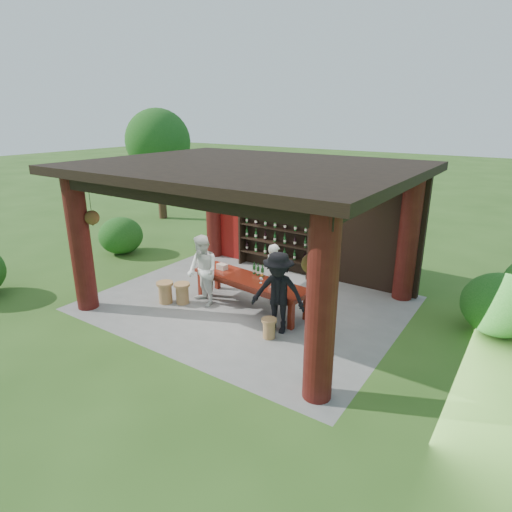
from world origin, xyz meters
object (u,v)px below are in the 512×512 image
Objects in this scene: guest_woman at (203,271)px; host at (274,273)px; wine_shelf at (275,236)px; stool_near_right at (269,328)px; stool_far_left at (165,292)px; stool_near_left at (182,293)px; napkin_basket at (222,267)px; tasting_table at (250,283)px; guest_man at (278,293)px.

host is at bearing 61.99° from guest_woman.
wine_shelf reaches higher than guest_woman.
stool_near_right is 0.79× the size of stool_far_left.
host is (2.23, 1.62, 0.47)m from stool_far_left.
stool_near_right is (2.76, -0.25, -0.05)m from stool_near_left.
wine_shelf is 2.47m from napkin_basket.
napkin_basket is (0.56, 0.92, 0.54)m from stool_near_left.
wine_shelf is 3.53m from stool_near_left.
stool_near_right is at bearing -28.17° from napkin_basket.
guest_woman reaches higher than tasting_table.
guest_woman reaches higher than host.
wine_shelf reaches higher than host.
wine_shelf is at bearing 79.09° from stool_near_left.
stool_near_right is at bearing -59.83° from wine_shelf.
wine_shelf is 4.28m from stool_near_right.
guest_man reaches higher than host.
tasting_table is 1.44m from guest_man.
napkin_basket reaches higher than stool_far_left.
stool_near_right is (1.22, -1.05, -0.40)m from tasting_table.
guest_woman is at bearing -93.26° from wine_shelf.
guest_man is at bearing -57.23° from wine_shelf.
napkin_basket is (0.09, 0.66, -0.07)m from guest_woman.
host reaches higher than stool_near_left.
tasting_table is 1.22m from guest_woman.
guest_woman is at bearing -153.24° from tasting_table.
stool_far_left is (-1.92, -1.02, -0.34)m from tasting_table.
napkin_basket reaches higher than tasting_table.
stool_near_right is 2.56m from napkin_basket.
wine_shelf is 1.38× the size of guest_woman.
guest_man is (2.28, -0.17, 0.02)m from guest_woman.
guest_woman is at bearing 29.69° from stool_far_left.
napkin_basket reaches higher than stool_near_left.
stool_near_left is at bearing -152.46° from tasting_table.
host is (1.85, 1.40, 0.48)m from stool_near_left.
wine_shelf reaches higher than tasting_table.
wine_shelf is at bearing -43.48° from host.
guest_woman is at bearing 161.09° from guest_man.
stool_near_right is at bearing 9.72° from guest_woman.
guest_man is at bearing 2.05° from stool_near_left.
tasting_table is 2.09× the size of host.
stool_near_left reaches higher than stool_near_right.
wine_shelf reaches higher than stool_near_right.
guest_man is at bearing 89.82° from stool_near_right.
stool_near_left is 0.82m from guest_woman.
tasting_table is at bearing 139.18° from stool_near_right.
stool_near_left is 0.35× the size of host.
host reaches higher than stool_far_left.
stool_near_left is 2.83m from guest_man.
napkin_basket is at bearing 172.86° from tasting_table.
host is 5.90× the size of napkin_basket.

